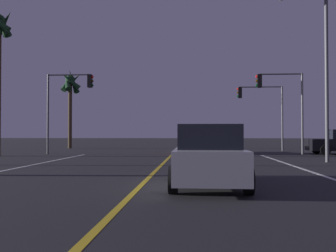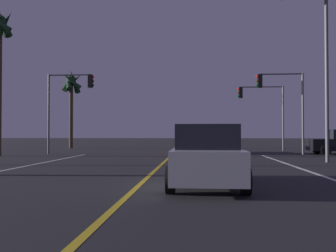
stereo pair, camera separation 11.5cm
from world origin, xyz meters
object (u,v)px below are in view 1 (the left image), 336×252
traffic_light_near_right (280,94)px  palm_tree_left_far (70,87)px  car_ahead_far (201,142)px  car_lead_same_lane (208,157)px  traffic_light_far_right (260,102)px  traffic_light_near_left (70,95)px  street_lamp_right_far (315,53)px

traffic_light_near_right → palm_tree_left_far: bearing=-27.5°
car_ahead_far → car_lead_same_lane: bearing=179.7°
car_ahead_far → traffic_light_far_right: traffic_light_far_right is taller
traffic_light_near_left → palm_tree_left_far: bearing=108.9°
car_lead_same_lane → traffic_light_near_left: (-9.02, 14.64, 3.31)m
car_ahead_far → traffic_light_near_right: bearing=-107.5°
car_ahead_far → traffic_light_near_left: (-9.11, -1.65, 3.31)m
car_lead_same_lane → traffic_light_near_right: traffic_light_near_right is taller
car_ahead_far → traffic_light_far_right: (4.90, 3.85, 3.14)m
traffic_light_near_left → street_lamp_right_far: street_lamp_right_far is taller
traffic_light_near_right → street_lamp_right_far: street_lamp_right_far is taller
car_lead_same_lane → traffic_light_far_right: bearing=-13.9°
traffic_light_near_left → traffic_light_far_right: bearing=21.4°
traffic_light_far_right → street_lamp_right_far: 11.51m
traffic_light_near_right → car_ahead_far: bearing=-17.5°
car_lead_same_lane → traffic_light_far_right: (4.99, 20.14, 3.14)m
traffic_light_near_right → traffic_light_near_left: bearing=0.0°
palm_tree_left_far → traffic_light_far_right: bearing=-11.9°
car_ahead_far → street_lamp_right_far: street_lamp_right_far is taller
traffic_light_near_right → traffic_light_near_left: 14.34m
traffic_light_far_right → street_lamp_right_far: street_lamp_right_far is taller
traffic_light_near_right → palm_tree_left_far: 19.76m
traffic_light_near_right → street_lamp_right_far: 6.08m
traffic_light_near_right → traffic_light_far_right: traffic_light_near_right is taller
traffic_light_near_right → traffic_light_far_right: size_ratio=1.03×
car_ahead_far → street_lamp_right_far: (5.64, -7.53, 4.67)m
traffic_light_near_right → palm_tree_left_far: (-17.45, 9.10, 1.81)m
car_ahead_far → palm_tree_left_far: palm_tree_left_far is taller
traffic_light_near_right → traffic_light_far_right: 5.51m
traffic_light_near_left → palm_tree_left_far: 9.77m
car_ahead_far → street_lamp_right_far: size_ratio=0.49×
traffic_light_near_left → street_lamp_right_far: (14.75, -5.89, 1.36)m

